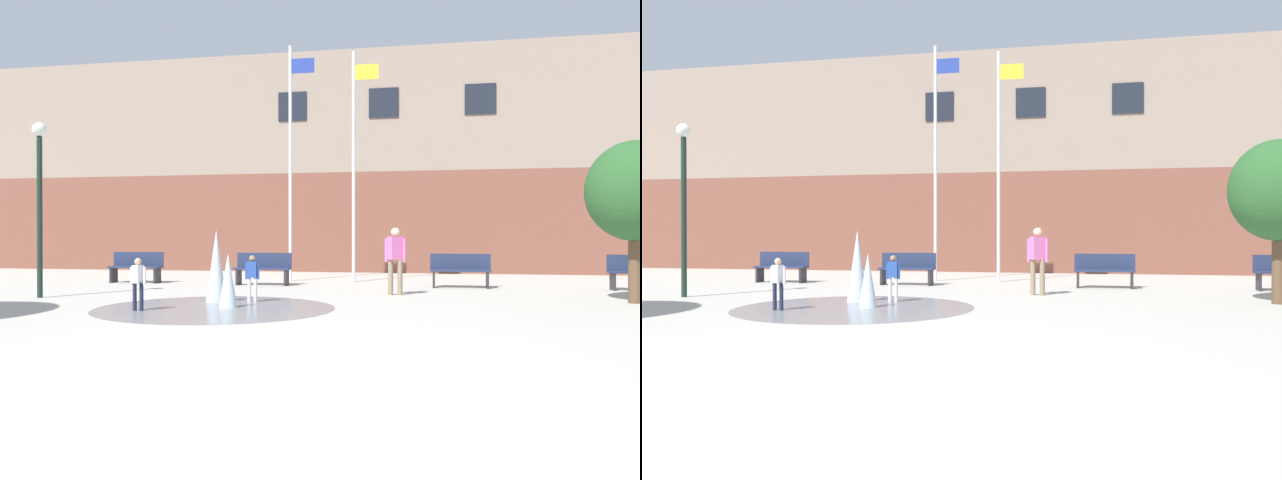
% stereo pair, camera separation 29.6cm
% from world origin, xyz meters
% --- Properties ---
extents(ground_plane, '(100.00, 100.00, 0.00)m').
position_xyz_m(ground_plane, '(0.00, 0.00, 0.00)').
color(ground_plane, '#B2ADA3').
extents(library_building, '(36.00, 6.05, 8.44)m').
position_xyz_m(library_building, '(0.00, 19.68, 4.22)').
color(library_building, brown).
rests_on(library_building, ground).
extents(splash_fountain, '(4.64, 4.64, 1.52)m').
position_xyz_m(splash_fountain, '(-2.30, 5.33, 0.50)').
color(splash_fountain, gray).
rests_on(splash_fountain, ground).
extents(park_bench_far_left, '(1.60, 0.44, 0.91)m').
position_xyz_m(park_bench_far_left, '(-6.78, 10.48, 0.48)').
color(park_bench_far_left, '#28282D').
rests_on(park_bench_far_left, ground).
extents(park_bench_left_of_flagpoles, '(1.60, 0.44, 0.91)m').
position_xyz_m(park_bench_left_of_flagpoles, '(-2.83, 10.33, 0.48)').
color(park_bench_left_of_flagpoles, '#28282D').
rests_on(park_bench_left_of_flagpoles, ground).
extents(park_bench_center, '(1.60, 0.44, 0.91)m').
position_xyz_m(park_bench_center, '(2.63, 10.48, 0.48)').
color(park_bench_center, '#28282D').
rests_on(park_bench_center, ground).
extents(child_in_fountain, '(0.31, 0.13, 0.99)m').
position_xyz_m(child_in_fountain, '(-1.79, 5.98, 0.58)').
color(child_in_fountain, silver).
rests_on(child_in_fountain, ground).
extents(child_with_pink_shirt, '(0.31, 0.22, 0.99)m').
position_xyz_m(child_with_pink_shirt, '(-3.43, 4.11, 0.58)').
color(child_with_pink_shirt, '#1E233D').
rests_on(child_with_pink_shirt, ground).
extents(adult_watching, '(0.50, 0.37, 1.59)m').
position_xyz_m(adult_watching, '(1.06, 8.11, 0.93)').
color(adult_watching, '#89755B').
rests_on(adult_watching, ground).
extents(flagpole_left, '(0.80, 0.10, 7.23)m').
position_xyz_m(flagpole_left, '(-2.41, 12.00, 3.85)').
color(flagpole_left, silver).
rests_on(flagpole_left, ground).
extents(flagpole_right, '(0.80, 0.10, 6.94)m').
position_xyz_m(flagpole_right, '(-0.44, 12.00, 3.71)').
color(flagpole_right, silver).
rests_on(flagpole_right, ground).
extents(lamp_post_left_lane, '(0.32, 0.32, 3.96)m').
position_xyz_m(lamp_post_left_lane, '(-6.78, 5.95, 2.58)').
color(lamp_post_left_lane, '#192D23').
rests_on(lamp_post_left_lane, ground).
extents(street_tree_near_building, '(1.97, 1.97, 3.38)m').
position_xyz_m(street_tree_near_building, '(6.07, 7.28, 2.32)').
color(street_tree_near_building, brown).
rests_on(street_tree_near_building, ground).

